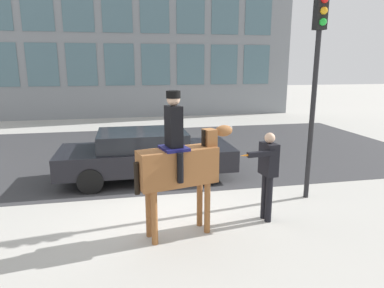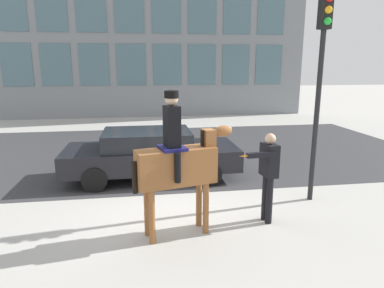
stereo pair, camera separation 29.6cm
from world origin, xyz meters
name	(u,v)px [view 1 (the left image)]	position (x,y,z in m)	size (l,w,h in m)	color
ground_plane	(169,203)	(0.00, 0.00, 0.00)	(80.00, 80.00, 0.00)	#B2AFA8
road_surface	(151,151)	(0.00, 4.75, 0.00)	(18.31, 8.50, 0.01)	#38383A
mounted_horse_lead	(180,163)	(0.02, -1.44, 1.35)	(1.83, 0.76, 2.58)	brown
pedestrian_bystander	(268,170)	(1.76, -1.21, 1.04)	(0.82, 0.51, 1.76)	black
street_car_near_lane	(146,153)	(-0.36, 1.80, 0.69)	(4.54, 1.89, 1.30)	black
traffic_light	(316,68)	(3.16, -0.29, 2.94)	(0.24, 0.29, 4.42)	black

